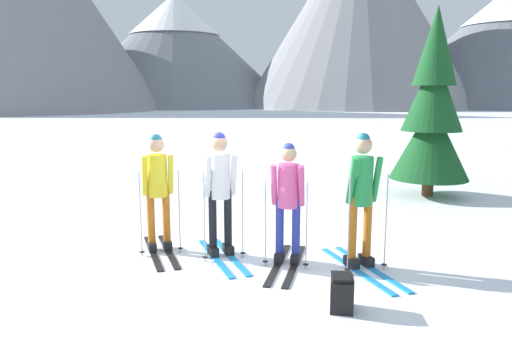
% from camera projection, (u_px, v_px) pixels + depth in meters
% --- Properties ---
extents(ground_plane, '(400.00, 400.00, 0.00)m').
position_uv_depth(ground_plane, '(244.00, 257.00, 6.95)').
color(ground_plane, white).
extents(skier_in_yellow, '(0.90, 1.59, 1.70)m').
position_uv_depth(skier_in_yellow, '(157.00, 186.00, 7.10)').
color(skier_in_yellow, black).
rests_on(skier_in_yellow, ground).
extents(skier_in_white, '(0.95, 1.64, 1.74)m').
position_uv_depth(skier_in_white, '(220.00, 187.00, 6.88)').
color(skier_in_white, '#1E84D1').
rests_on(skier_in_white, ground).
extents(skier_in_pink, '(0.60, 1.67, 1.63)m').
position_uv_depth(skier_in_pink, '(288.00, 199.00, 6.57)').
color(skier_in_pink, black).
rests_on(skier_in_pink, ground).
extents(skier_in_green, '(0.98, 1.76, 1.77)m').
position_uv_depth(skier_in_green, '(362.00, 195.00, 6.40)').
color(skier_in_green, '#1E84D1').
rests_on(skier_in_green, ground).
extents(pine_tree_near, '(1.68, 1.68, 4.06)m').
position_uv_depth(pine_tree_near, '(432.00, 111.00, 10.68)').
color(pine_tree_near, '#51381E').
rests_on(pine_tree_near, ground).
extents(backpack_on_snow_front, '(0.26, 0.34, 0.38)m').
position_uv_depth(backpack_on_snow_front, '(342.00, 293.00, 5.26)').
color(backpack_on_snow_front, black).
rests_on(backpack_on_snow_front, ground).
extents(mountain_ridge_distant, '(104.67, 57.42, 29.33)m').
position_uv_depth(mountain_ridge_distant, '(252.00, 18.00, 66.90)').
color(mountain_ridge_distant, gray).
rests_on(mountain_ridge_distant, ground).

